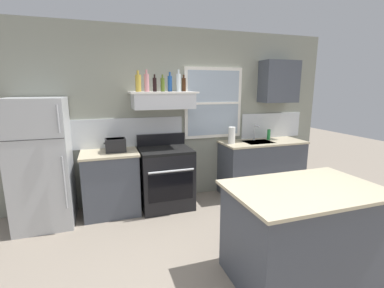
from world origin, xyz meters
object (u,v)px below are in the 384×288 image
object	(u,v)px
stove_range	(166,177)
paper_towel_roll	(232,135)
toaster	(115,145)
bottle_balsamic_dark	(155,84)
bottle_rose_pink	(147,82)
bottle_clear_tall	(179,82)
refrigerator	(41,163)
dish_soap_bottle	(269,134)
bottle_brown_stout	(184,84)
bottle_champagne_gold_foil	(138,83)
bottle_olive_oil_square	(163,84)
kitchen_island	(302,233)
bottle_blue_liqueur	(170,83)

from	to	relation	value
stove_range	paper_towel_roll	distance (m)	1.26
toaster	bottle_balsamic_dark	size ratio (longest dim) A/B	1.22
bottle_rose_pink	bottle_clear_tall	bearing A→B (deg)	2.05
refrigerator	dish_soap_bottle	distance (m)	3.54
bottle_brown_stout	dish_soap_bottle	size ratio (longest dim) A/B	1.37
toaster	bottle_champagne_gold_foil	size ratio (longest dim) A/B	1.02
bottle_rose_pink	bottle_olive_oil_square	bearing A→B (deg)	6.28
bottle_balsamic_dark	kitchen_island	size ratio (longest dim) A/B	0.17
paper_towel_roll	refrigerator	bearing A→B (deg)	-178.75
toaster	stove_range	world-z (taller)	toaster
kitchen_island	dish_soap_bottle	bearing A→B (deg)	64.15
refrigerator	kitchen_island	xyz separation A→B (m)	(2.51, -1.95, -0.38)
bottle_olive_oil_square	toaster	bearing A→B (deg)	-176.29
bottle_balsamic_dark	kitchen_island	distance (m)	2.66
bottle_rose_pink	bottle_olive_oil_square	distance (m)	0.24
bottle_brown_stout	toaster	bearing A→B (deg)	-173.70
bottle_blue_liqueur	stove_range	bearing A→B (deg)	-137.01
toaster	stove_range	size ratio (longest dim) A/B	0.27
refrigerator	stove_range	size ratio (longest dim) A/B	1.54
bottle_rose_pink	bottle_blue_liqueur	xyz separation A→B (m)	(0.35, 0.05, -0.01)
bottle_blue_liqueur	kitchen_island	xyz separation A→B (m)	(0.75, -2.08, -1.41)
toaster	bottle_blue_liqueur	world-z (taller)	bottle_blue_liqueur
bottle_champagne_gold_foil	paper_towel_roll	size ratio (longest dim) A/B	1.07
bottle_champagne_gold_foil	bottle_rose_pink	distance (m)	0.12
bottle_champagne_gold_foil	kitchen_island	world-z (taller)	bottle_champagne_gold_foil
kitchen_island	paper_towel_roll	bearing A→B (deg)	82.82
bottle_balsamic_dark	kitchen_island	world-z (taller)	bottle_balsamic_dark
bottle_blue_liqueur	bottle_brown_stout	bearing A→B (deg)	11.97
bottle_clear_tall	bottle_brown_stout	size ratio (longest dim) A/B	1.28
bottle_rose_pink	bottle_clear_tall	world-z (taller)	bottle_clear_tall
bottle_balsamic_dark	bottle_olive_oil_square	size ratio (longest dim) A/B	1.01
toaster	paper_towel_roll	bearing A→B (deg)	-0.05
bottle_champagne_gold_foil	bottle_clear_tall	distance (m)	0.59
toaster	bottle_blue_liqueur	size ratio (longest dim) A/B	1.06
refrigerator	bottle_balsamic_dark	distance (m)	1.84
refrigerator	paper_towel_roll	world-z (taller)	refrigerator
bottle_rose_pink	dish_soap_bottle	world-z (taller)	bottle_rose_pink
bottle_blue_liqueur	bottle_clear_tall	world-z (taller)	bottle_clear_tall
paper_towel_roll	bottle_brown_stout	bearing A→B (deg)	171.33
bottle_olive_oil_square	bottle_clear_tall	distance (m)	0.24
stove_range	kitchen_island	world-z (taller)	stove_range
toaster	bottle_blue_liqueur	bearing A→B (deg)	4.70
bottle_balsamic_dark	dish_soap_bottle	distance (m)	2.17
refrigerator	bottle_blue_liqueur	world-z (taller)	bottle_blue_liqueur
bottle_balsamic_dark	bottle_blue_liqueur	xyz separation A→B (m)	(0.23, 0.03, 0.02)
bottle_rose_pink	paper_towel_roll	distance (m)	1.58
bottle_rose_pink	paper_towel_roll	size ratio (longest dim) A/B	1.13
bottle_champagne_gold_foil	bottle_blue_liqueur	bearing A→B (deg)	6.96
stove_range	bottle_olive_oil_square	world-z (taller)	bottle_olive_oil_square
refrigerator	bottle_champagne_gold_foil	bearing A→B (deg)	3.19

